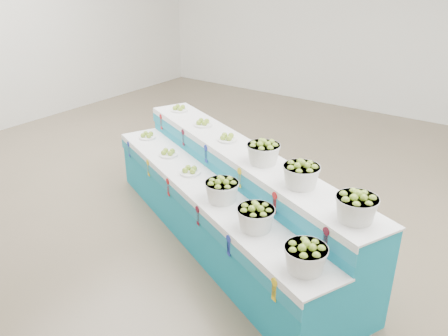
% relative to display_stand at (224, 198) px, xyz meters
% --- Properties ---
extents(ground, '(10.00, 10.00, 0.00)m').
position_rel_display_stand_xyz_m(ground, '(-0.45, 0.62, -0.51)').
color(ground, brown).
rests_on(ground, ground).
extents(back_wall, '(10.00, 0.00, 10.00)m').
position_rel_display_stand_xyz_m(back_wall, '(-0.45, 5.62, 1.49)').
color(back_wall, silver).
rests_on(back_wall, ground).
extents(display_stand, '(3.98, 2.51, 1.02)m').
position_rel_display_stand_xyz_m(display_stand, '(0.00, 0.00, 0.00)').
color(display_stand, teal).
rests_on(display_stand, ground).
extents(plate_lower_left, '(0.30, 0.30, 0.09)m').
position_rel_display_stand_xyz_m(plate_lower_left, '(-1.58, 0.44, 0.25)').
color(plate_lower_left, white).
rests_on(plate_lower_left, display_stand).
extents(plate_lower_mid, '(0.30, 0.30, 0.09)m').
position_rel_display_stand_xyz_m(plate_lower_mid, '(-0.95, 0.16, 0.25)').
color(plate_lower_mid, white).
rests_on(plate_lower_mid, display_stand).
extents(plate_lower_right, '(0.30, 0.30, 0.09)m').
position_rel_display_stand_xyz_m(plate_lower_right, '(-0.41, -0.08, 0.25)').
color(plate_lower_right, white).
rests_on(plate_lower_right, display_stand).
extents(basket_lower_left, '(0.45, 0.45, 0.24)m').
position_rel_display_stand_xyz_m(basket_lower_left, '(0.24, -0.37, 0.33)').
color(basket_lower_left, silver).
rests_on(basket_lower_left, display_stand).
extents(basket_lower_mid, '(0.45, 0.45, 0.24)m').
position_rel_display_stand_xyz_m(basket_lower_mid, '(0.79, -0.62, 0.33)').
color(basket_lower_mid, silver).
rests_on(basket_lower_mid, display_stand).
extents(basket_lower_right, '(0.45, 0.45, 0.24)m').
position_rel_display_stand_xyz_m(basket_lower_right, '(1.41, -0.89, 0.33)').
color(basket_lower_right, silver).
rests_on(basket_lower_right, display_stand).
extents(plate_upper_left, '(0.30, 0.30, 0.09)m').
position_rel_display_stand_xyz_m(plate_upper_left, '(-1.39, 0.88, 0.55)').
color(plate_upper_left, white).
rests_on(plate_upper_left, display_stand).
extents(plate_upper_mid, '(0.30, 0.30, 0.09)m').
position_rel_display_stand_xyz_m(plate_upper_mid, '(-0.76, 0.60, 0.55)').
color(plate_upper_mid, white).
rests_on(plate_upper_mid, display_stand).
extents(plate_upper_right, '(0.30, 0.30, 0.09)m').
position_rel_display_stand_xyz_m(plate_upper_right, '(-0.22, 0.36, 0.55)').
color(plate_upper_right, white).
rests_on(plate_upper_right, display_stand).
extents(basket_upper_left, '(0.45, 0.45, 0.24)m').
position_rel_display_stand_xyz_m(basket_upper_left, '(0.44, 0.07, 0.63)').
color(basket_upper_left, silver).
rests_on(basket_upper_left, display_stand).
extents(basket_upper_mid, '(0.45, 0.45, 0.24)m').
position_rel_display_stand_xyz_m(basket_upper_mid, '(0.98, -0.17, 0.63)').
color(basket_upper_mid, silver).
rests_on(basket_upper_mid, display_stand).
extents(basket_upper_right, '(0.45, 0.45, 0.24)m').
position_rel_display_stand_xyz_m(basket_upper_right, '(1.61, -0.45, 0.63)').
color(basket_upper_right, silver).
rests_on(basket_upper_right, display_stand).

